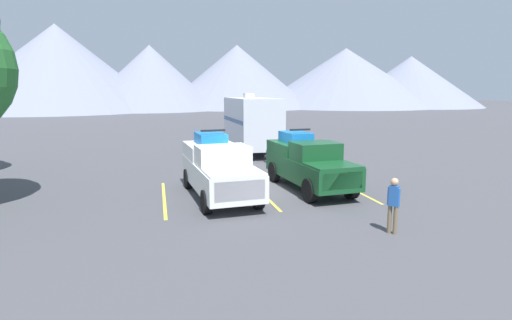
# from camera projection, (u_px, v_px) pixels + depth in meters

# --- Properties ---
(ground_plane) EXTENTS (240.00, 240.00, 0.00)m
(ground_plane) POSITION_uv_depth(u_px,v_px,m) (258.00, 189.00, 17.56)
(ground_plane) COLOR #47474C
(pickup_truck_a) EXTENTS (2.53, 5.87, 2.58)m
(pickup_truck_a) POSITION_uv_depth(u_px,v_px,m) (218.00, 167.00, 16.24)
(pickup_truck_a) COLOR white
(pickup_truck_a) RESTS_ON ground
(pickup_truck_b) EXTENTS (2.43, 5.62, 2.49)m
(pickup_truck_b) POSITION_uv_depth(u_px,v_px,m) (307.00, 162.00, 17.52)
(pickup_truck_b) COLOR #144723
(pickup_truck_b) RESTS_ON ground
(lot_stripe_a) EXTENTS (0.12, 5.50, 0.01)m
(lot_stripe_a) POSITION_uv_depth(u_px,v_px,m) (164.00, 198.00, 16.04)
(lot_stripe_a) COLOR gold
(lot_stripe_a) RESTS_ON ground
(lot_stripe_b) EXTENTS (0.12, 5.50, 0.01)m
(lot_stripe_b) POSITION_uv_depth(u_px,v_px,m) (262.00, 193.00, 16.94)
(lot_stripe_b) COLOR gold
(lot_stripe_b) RESTS_ON ground
(lot_stripe_c) EXTENTS (0.12, 5.50, 0.01)m
(lot_stripe_c) POSITION_uv_depth(u_px,v_px,m) (349.00, 187.00, 17.84)
(lot_stripe_c) COLOR gold
(lot_stripe_c) RESTS_ON ground
(camper_trailer_a) EXTENTS (2.72, 7.31, 3.93)m
(camper_trailer_a) POSITION_uv_depth(u_px,v_px,m) (252.00, 122.00, 26.82)
(camper_trailer_a) COLOR silver
(camper_trailer_a) RESTS_ON ground
(person_a) EXTENTS (0.31, 0.31, 1.67)m
(person_a) POSITION_uv_depth(u_px,v_px,m) (393.00, 202.00, 12.01)
(person_a) COLOR #726047
(person_a) RESTS_ON ground
(mountain_ridge) EXTENTS (148.76, 47.14, 17.99)m
(mountain_ridge) POSITION_uv_depth(u_px,v_px,m) (197.00, 75.00, 89.09)
(mountain_ridge) COLOR gray
(mountain_ridge) RESTS_ON ground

